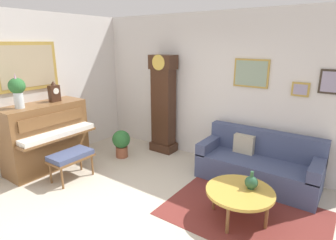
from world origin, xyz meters
name	(u,v)px	position (x,y,z in m)	size (l,w,h in m)	color
ground_plane	(128,218)	(0.00, 0.00, -0.05)	(6.40, 6.00, 0.10)	beige
wall_left	(16,93)	(-2.60, 0.01, 1.41)	(0.13, 4.90, 2.80)	silver
wall_back	(213,89)	(0.02, 2.40, 1.40)	(5.30, 0.13, 2.80)	silver
area_rug	(244,213)	(1.28, 0.93, 0.00)	(2.10, 1.50, 0.01)	maroon
piano	(46,136)	(-2.23, 0.24, 0.61)	(0.87, 1.44, 1.21)	brown
piano_bench	(71,157)	(-1.48, 0.20, 0.41)	(0.42, 0.70, 0.48)	brown
grandfather_clock	(163,107)	(-0.97, 2.13, 0.96)	(0.52, 0.34, 2.03)	#3D2316
couch	(258,164)	(1.13, 1.93, 0.31)	(1.90, 0.80, 0.84)	#424C70
coffee_table	(240,192)	(1.25, 0.79, 0.39)	(0.88, 0.88, 0.42)	gold
mantel_clock	(54,92)	(-2.23, 0.50, 1.38)	(0.13, 0.18, 0.38)	#3D2316
flower_vase	(17,89)	(-2.23, -0.15, 1.52)	(0.26, 0.26, 0.58)	silver
green_jug	(251,182)	(1.35, 0.91, 0.51)	(0.17, 0.17, 0.24)	#234C33
potted_plant	(121,142)	(-1.45, 1.36, 0.32)	(0.36, 0.36, 0.56)	#935138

